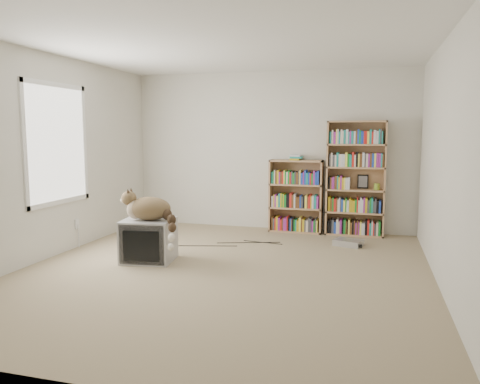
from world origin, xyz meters
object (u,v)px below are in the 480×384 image
(crt_tv, at_px, (149,240))
(cat, at_px, (152,212))
(dvd_player, at_px, (348,243))
(bookcase_short, at_px, (296,199))
(bookcase_tall, at_px, (356,181))

(crt_tv, bearing_deg, cat, -46.84)
(crt_tv, relative_size, dvd_player, 1.79)
(bookcase_short, bearing_deg, bookcase_tall, -0.06)
(crt_tv, relative_size, cat, 0.81)
(cat, relative_size, bookcase_tall, 0.47)
(cat, height_order, bookcase_short, bookcase_short)
(dvd_player, bearing_deg, bookcase_tall, 103.79)
(crt_tv, xyz_separation_m, dvd_player, (2.29, 1.43, -0.21))
(cat, height_order, dvd_player, cat)
(bookcase_short, height_order, dvd_player, bookcase_short)
(crt_tv, bearing_deg, dvd_player, 24.24)
(bookcase_tall, relative_size, bookcase_short, 1.53)
(bookcase_short, bearing_deg, dvd_player, -41.42)
(crt_tv, distance_m, dvd_player, 2.71)
(cat, height_order, bookcase_tall, bookcase_tall)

